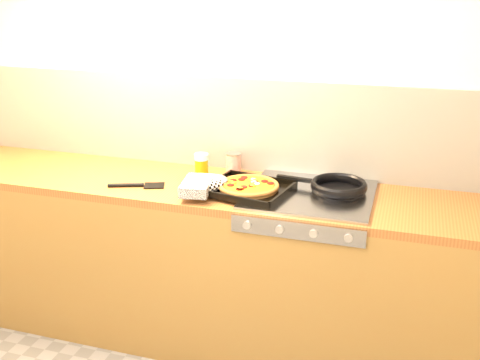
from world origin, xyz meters
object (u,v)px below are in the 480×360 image
(frying_pan, at_px, (337,187))
(tomato_can, at_px, (234,164))
(juice_glass, at_px, (201,165))
(pizza_on_tray, at_px, (235,186))

(frying_pan, height_order, tomato_can, tomato_can)
(tomato_can, xyz_separation_m, juice_glass, (-0.15, -0.08, 0.00))
(juice_glass, bearing_deg, tomato_can, 27.22)
(frying_pan, distance_m, juice_glass, 0.73)
(juice_glass, bearing_deg, frying_pan, -4.62)
(frying_pan, relative_size, juice_glass, 3.79)
(pizza_on_tray, height_order, frying_pan, pizza_on_tray)
(pizza_on_tray, bearing_deg, tomato_can, 109.11)
(pizza_on_tray, height_order, tomato_can, tomato_can)
(tomato_can, bearing_deg, frying_pan, -13.47)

